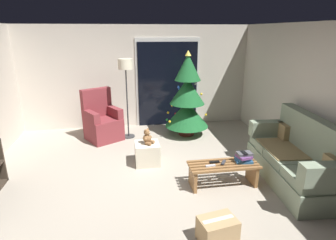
# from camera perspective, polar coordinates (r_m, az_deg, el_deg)

# --- Properties ---
(ground_plane) EXTENTS (7.00, 7.00, 0.00)m
(ground_plane) POSITION_cam_1_polar(r_m,az_deg,el_deg) (4.57, -3.65, -13.16)
(ground_plane) COLOR #9E9384
(wall_back) EXTENTS (5.72, 0.12, 2.50)m
(wall_back) POSITION_cam_1_polar(r_m,az_deg,el_deg) (7.06, -6.36, 8.76)
(wall_back) COLOR beige
(wall_back) RESTS_ON ground
(wall_right) EXTENTS (0.12, 6.00, 2.50)m
(wall_right) POSITION_cam_1_polar(r_m,az_deg,el_deg) (5.17, 29.49, 3.21)
(wall_right) COLOR beige
(wall_right) RESTS_ON ground
(patio_door_frame) EXTENTS (1.60, 0.02, 2.20)m
(patio_door_frame) POSITION_cam_1_polar(r_m,az_deg,el_deg) (7.09, -0.06, 7.68)
(patio_door_frame) COLOR silver
(patio_door_frame) RESTS_ON ground
(patio_door_glass) EXTENTS (1.50, 0.02, 2.10)m
(patio_door_glass) POSITION_cam_1_polar(r_m,az_deg,el_deg) (7.08, -0.03, 7.26)
(patio_door_glass) COLOR black
(patio_door_glass) RESTS_ON ground
(couch) EXTENTS (0.93, 1.99, 1.08)m
(couch) POSITION_cam_1_polar(r_m,az_deg,el_deg) (4.91, 24.88, -7.35)
(couch) COLOR gray
(couch) RESTS_ON ground
(coffee_table) EXTENTS (1.10, 0.40, 0.37)m
(coffee_table) POSITION_cam_1_polar(r_m,az_deg,el_deg) (4.52, 11.27, -10.19)
(coffee_table) COLOR olive
(coffee_table) RESTS_ON ground
(remote_silver) EXTENTS (0.16, 0.06, 0.02)m
(remote_silver) POSITION_cam_1_polar(r_m,az_deg,el_deg) (4.35, 8.71, -9.27)
(remote_silver) COLOR #ADADB2
(remote_silver) RESTS_ON coffee_table
(remote_black) EXTENTS (0.16, 0.05, 0.02)m
(remote_black) POSITION_cam_1_polar(r_m,az_deg,el_deg) (4.48, 9.53, -8.48)
(remote_black) COLOR black
(remote_black) RESTS_ON coffee_table
(remote_graphite) EXTENTS (0.12, 0.15, 0.02)m
(remote_graphite) POSITION_cam_1_polar(r_m,az_deg,el_deg) (4.49, 11.33, -8.53)
(remote_graphite) COLOR #333338
(remote_graphite) RESTS_ON coffee_table
(book_stack) EXTENTS (0.28, 0.24, 0.16)m
(book_stack) POSITION_cam_1_polar(r_m,az_deg,el_deg) (4.57, 15.29, -7.43)
(book_stack) COLOR #285684
(book_stack) RESTS_ON coffee_table
(cell_phone) EXTENTS (0.08, 0.15, 0.01)m
(cell_phone) POSITION_cam_1_polar(r_m,az_deg,el_deg) (4.52, 15.36, -6.48)
(cell_phone) COLOR black
(cell_phone) RESTS_ON book_stack
(christmas_tree) EXTENTS (1.01, 1.01, 1.95)m
(christmas_tree) POSITION_cam_1_polar(r_m,az_deg,el_deg) (6.37, 3.95, 4.34)
(christmas_tree) COLOR #4C1E19
(christmas_tree) RESTS_ON ground
(armchair) EXTENTS (0.94, 0.94, 1.13)m
(armchair) POSITION_cam_1_polar(r_m,az_deg,el_deg) (6.40, -13.37, -0.39)
(armchair) COLOR maroon
(armchair) RESTS_ON ground
(floor_lamp) EXTENTS (0.32, 0.32, 1.78)m
(floor_lamp) POSITION_cam_1_polar(r_m,az_deg,el_deg) (6.16, -8.66, 9.76)
(floor_lamp) COLOR #2D2D30
(floor_lamp) RESTS_ON ground
(ottoman) EXTENTS (0.44, 0.44, 0.39)m
(ottoman) POSITION_cam_1_polar(r_m,az_deg,el_deg) (5.17, -4.27, -6.84)
(ottoman) COLOR beige
(ottoman) RESTS_ON ground
(teddy_bear_chestnut) EXTENTS (0.22, 0.21, 0.29)m
(teddy_bear_chestnut) POSITION_cam_1_polar(r_m,az_deg,el_deg) (5.04, -4.26, -3.58)
(teddy_bear_chestnut) COLOR brown
(teddy_bear_chestnut) RESTS_ON ottoman
(cardboard_box_taped_mid_floor) EXTENTS (0.47, 0.37, 0.30)m
(cardboard_box_taped_mid_floor) POSITION_cam_1_polar(r_m,az_deg,el_deg) (3.51, 10.13, -21.35)
(cardboard_box_taped_mid_floor) COLOR tan
(cardboard_box_taped_mid_floor) RESTS_ON ground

